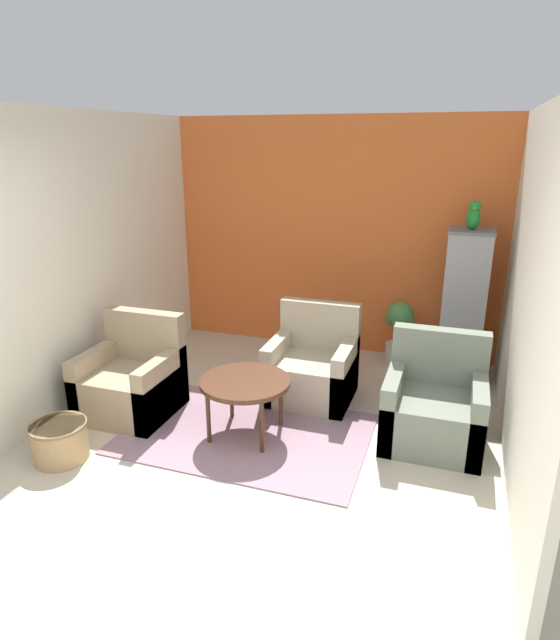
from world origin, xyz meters
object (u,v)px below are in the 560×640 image
object	(u,v)px
armchair_left	(132,382)
potted_plant	(399,330)
wicker_basket	(60,440)
parrot	(474,216)
armchair_middle	(312,369)
coffee_table	(245,385)
armchair_right	(434,409)
birdcage	(463,310)

from	to	relation	value
armchair_left	potted_plant	world-z (taller)	armchair_left
wicker_basket	potted_plant	bearing A→B (deg)	50.46
parrot	armchair_middle	bearing A→B (deg)	-145.18
armchair_middle	coffee_table	bearing A→B (deg)	-111.41
armchair_right	potted_plant	bearing A→B (deg)	107.42
parrot	birdcage	bearing A→B (deg)	-90.00
wicker_basket	coffee_table	bearing A→B (deg)	33.35
coffee_table	parrot	distance (m)	2.71
armchair_right	parrot	distance (m)	1.95
armchair_left	armchair_right	distance (m)	2.64
birdcage	coffee_table	bearing A→B (deg)	-132.98
armchair_middle	parrot	distance (m)	2.12
potted_plant	wicker_basket	distance (m)	3.54
armchair_middle	wicker_basket	bearing A→B (deg)	-133.19
armchair_right	armchair_middle	bearing A→B (deg)	158.92
armchair_middle	parrot	size ratio (longest dim) A/B	3.17
potted_plant	armchair_left	bearing A→B (deg)	-139.01
armchair_left	wicker_basket	size ratio (longest dim) A/B	2.05
armchair_middle	potted_plant	distance (m)	1.26
birdcage	armchair_middle	bearing A→B (deg)	-145.24
armchair_left	parrot	bearing A→B (deg)	31.84
parrot	armchair_right	bearing A→B (deg)	-96.64
armchair_middle	wicker_basket	size ratio (longest dim) A/B	2.05
armchair_left	armchair_middle	xyz separation A→B (m)	(1.46, 0.81, 0.00)
armchair_right	wicker_basket	bearing A→B (deg)	-155.80
armchair_middle	birdcage	size ratio (longest dim) A/B	0.57
birdcage	wicker_basket	size ratio (longest dim) A/B	3.60
armchair_left	armchair_middle	size ratio (longest dim) A/B	1.00
coffee_table	potted_plant	distance (m)	2.17
coffee_table	wicker_basket	world-z (taller)	coffee_table
parrot	wicker_basket	bearing A→B (deg)	-138.12
birdcage	parrot	world-z (taller)	parrot
potted_plant	birdcage	bearing A→B (deg)	-13.00
armchair_middle	birdcage	bearing A→B (deg)	34.76
armchair_middle	potted_plant	size ratio (longest dim) A/B	1.23
parrot	armchair_left	bearing A→B (deg)	-148.16
coffee_table	parrot	bearing A→B (deg)	47.05
armchair_right	armchair_middle	xyz separation A→B (m)	(-1.15, 0.44, 0.00)
armchair_left	armchair_middle	world-z (taller)	same
armchair_left	parrot	size ratio (longest dim) A/B	3.17
armchair_right	parrot	bearing A→B (deg)	83.36
armchair_middle	parrot	xyz separation A→B (m)	(1.31, 0.91, 1.39)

